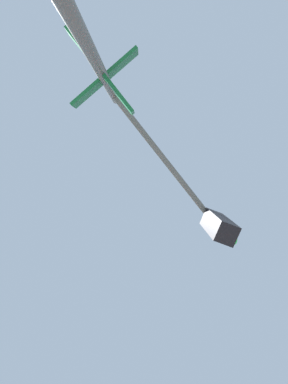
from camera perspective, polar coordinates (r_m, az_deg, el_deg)
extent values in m
cylinder|color=#474C47|center=(3.93, 4.45, 7.72)|extent=(2.16, 1.31, 0.09)
cube|color=black|center=(3.77, 16.68, -7.40)|extent=(0.28, 0.28, 0.80)
sphere|color=red|center=(4.06, 16.88, -7.96)|extent=(0.18, 0.18, 0.18)
sphere|color=orange|center=(3.83, 17.96, -9.02)|extent=(0.18, 0.18, 0.18)
sphere|color=green|center=(3.61, 19.19, -10.21)|extent=(0.18, 0.18, 0.18)
cube|color=#0F5128|center=(3.06, -9.76, 25.40)|extent=(0.97, 0.59, 0.20)
cube|color=#0F5128|center=(3.27, -9.05, 24.32)|extent=(0.54, 0.88, 0.20)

